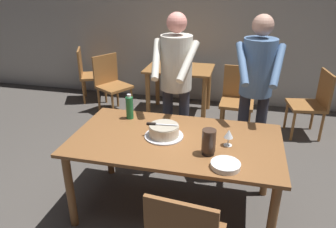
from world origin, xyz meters
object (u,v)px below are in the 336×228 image
Objects in this scene: wine_glass_near at (229,134)px; background_chair_0 at (89,73)px; background_table at (179,78)px; background_chair_3 at (111,82)px; cake_on_platter at (164,131)px; person_standing_beside at (256,82)px; main_dining_table at (175,148)px; background_chair_1 at (313,102)px; plate_stack at (226,165)px; water_bottle at (130,107)px; hurricane_lamp at (209,142)px; person_cutting_cake at (176,77)px; cake_knife at (156,124)px; background_chair_2 at (238,97)px.

background_chair_0 is (-2.49, 2.45, -0.36)m from wine_glass_near.
background_table is 1.07m from background_chair_3.
person_standing_beside reaches higher than cake_on_platter.
background_table is at bearing 100.81° from main_dining_table.
wine_glass_near is 0.16× the size of background_chair_1.
person_standing_beside is at bearing 74.81° from wine_glass_near.
plate_stack is at bearing -71.26° from background_table.
main_dining_table is at bearing -54.25° from background_chair_3.
person_standing_beside reaches higher than main_dining_table.
plate_stack is (0.45, -0.35, 0.11)m from main_dining_table.
hurricane_lamp is (0.83, -0.50, -0.01)m from water_bottle.
person_standing_beside is at bearing 2.14° from person_cutting_cake.
water_bottle is at bearing 138.99° from cake_knife.
person_standing_beside reaches higher than background_chair_1.
background_chair_0 is 0.69m from background_chair_3.
background_chair_0 reaches higher than plate_stack.
cake_knife is 1.29× the size of hurricane_lamp.
hurricane_lamp is at bearing -73.23° from background_table.
background_table is (0.10, 1.93, -0.29)m from water_bottle.
background_chair_1 is (1.00, 2.25, -0.28)m from plate_stack.
background_chair_2 is at bearing 98.97° from person_standing_beside.
hurricane_lamp is (-0.15, 0.16, 0.09)m from plate_stack.
background_chair_2 is (-0.97, -0.07, 0.00)m from background_chair_1.
main_dining_table is at bearing -7.89° from cake_on_platter.
water_bottle is 2.56m from background_chair_1.
cake_knife is 2.53m from background_chair_1.
cake_on_platter is (-0.11, 0.01, 0.15)m from main_dining_table.
plate_stack is at bearing -29.67° from cake_knife.
cake_knife is 0.27× the size of background_table.
cake_on_platter is at bearing 5.87° from cake_knife.
background_table is (-0.25, 2.23, -0.29)m from cake_knife.
hurricane_lamp is at bearing -129.50° from wine_glass_near.
person_standing_beside is 1.91× the size of background_chair_0.
person_standing_beside is 1.91× the size of background_chair_1.
wine_glass_near is 0.96m from person_cutting_cake.
background_chair_2 reaches higher than cake_on_platter.
background_chair_0 reaches higher than wine_glass_near.
main_dining_table is 0.58m from plate_stack.
background_chair_0 is at bearing 147.69° from person_standing_beside.
background_table is at bearing 169.92° from background_chair_1.
background_chair_2 is (2.52, -0.60, 0.00)m from background_chair_0.
cake_knife is at bearing -57.58° from background_chair_3.
wine_glass_near is at bearing -47.05° from background_chair_3.
wine_glass_near reaches higher than background_table.
background_table is (-0.87, 2.25, -0.28)m from wine_glass_near.
background_chair_2 and background_chair_3 have the same top height.
plate_stack is 0.24× the size of background_chair_0.
background_chair_2 is (0.02, 2.19, -0.28)m from plate_stack.
main_dining_table is 12.48× the size of wine_glass_near.
cake_on_platter is at bearing 146.74° from plate_stack.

